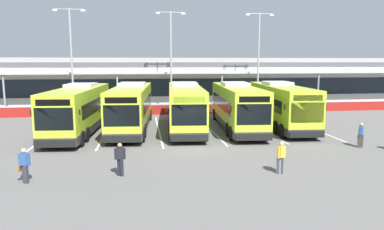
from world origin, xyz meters
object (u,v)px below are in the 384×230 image
(lamp_post_west, at_px, (71,54))
(lamp_post_centre, at_px, (171,55))
(coach_bus_centre, at_px, (185,107))
(pedestrian_child, at_px, (361,134))
(coach_bus_left_centre, at_px, (132,108))
(pedestrian_in_dark_coat, at_px, (281,157))
(coach_bus_right_centre, at_px, (237,107))
(coach_bus_leftmost, at_px, (79,110))
(pedestrian_near_bin, at_px, (120,158))
(pedestrian_with_handbag, at_px, (24,165))
(coach_bus_rightmost, at_px, (280,106))
(lamp_post_east, at_px, (259,55))

(lamp_post_west, bearing_deg, lamp_post_centre, 4.35)
(coach_bus_centre, xyz_separation_m, pedestrian_child, (10.40, -7.95, -0.91))
(coach_bus_left_centre, relative_size, pedestrian_in_dark_coat, 7.60)
(coach_bus_right_centre, xyz_separation_m, pedestrian_in_dark_coat, (-1.02, -12.06, -0.91))
(pedestrian_in_dark_coat, bearing_deg, lamp_post_west, 121.31)
(coach_bus_leftmost, relative_size, coach_bus_left_centre, 1.00)
(pedestrian_child, xyz_separation_m, lamp_post_centre, (-10.59, 19.31, 5.42))
(pedestrian_near_bin, bearing_deg, coach_bus_right_centre, 51.87)
(coach_bus_leftmost, distance_m, pedestrian_with_handbag, 11.58)
(coach_bus_centre, height_order, lamp_post_west, lamp_post_west)
(coach_bus_leftmost, distance_m, lamp_post_centre, 15.05)
(coach_bus_rightmost, height_order, pedestrian_in_dark_coat, coach_bus_rightmost)
(coach_bus_centre, height_order, pedestrian_with_handbag, coach_bus_centre)
(lamp_post_centre, bearing_deg, pedestrian_child, -61.25)
(coach_bus_leftmost, distance_m, coach_bus_centre, 8.32)
(lamp_post_centre, bearing_deg, coach_bus_centre, -89.03)
(coach_bus_rightmost, distance_m, lamp_post_centre, 14.77)
(coach_bus_right_centre, height_order, pedestrian_with_handbag, coach_bus_right_centre)
(coach_bus_leftmost, height_order, lamp_post_west, lamp_post_west)
(coach_bus_centre, bearing_deg, pedestrian_child, -37.41)
(coach_bus_rightmost, height_order, pedestrian_child, coach_bus_rightmost)
(pedestrian_child, relative_size, pedestrian_near_bin, 1.00)
(pedestrian_in_dark_coat, bearing_deg, coach_bus_left_centre, 120.77)
(coach_bus_leftmost, height_order, coach_bus_right_centre, same)
(coach_bus_centre, bearing_deg, lamp_post_west, 135.53)
(coach_bus_rightmost, bearing_deg, pedestrian_child, -74.06)
(lamp_post_centre, distance_m, lamp_post_east, 10.05)
(pedestrian_child, bearing_deg, lamp_post_east, 91.63)
(pedestrian_near_bin, height_order, lamp_post_west, lamp_post_west)
(pedestrian_in_dark_coat, xyz_separation_m, lamp_post_east, (6.63, 23.53, 5.42))
(coach_bus_centre, distance_m, pedestrian_with_handbag, 14.94)
(coach_bus_rightmost, height_order, pedestrian_near_bin, coach_bus_rightmost)
(pedestrian_with_handbag, relative_size, pedestrian_in_dark_coat, 1.00)
(coach_bus_left_centre, bearing_deg, lamp_post_east, 37.34)
(pedestrian_in_dark_coat, bearing_deg, coach_bus_rightmost, 68.46)
(coach_bus_leftmost, bearing_deg, coach_bus_rightmost, 1.74)
(pedestrian_child, xyz_separation_m, pedestrian_near_bin, (-14.98, -3.65, 0.00))
(pedestrian_with_handbag, relative_size, lamp_post_west, 0.15)
(coach_bus_left_centre, relative_size, lamp_post_east, 1.12)
(coach_bus_centre, height_order, lamp_post_centre, lamp_post_centre)
(coach_bus_leftmost, relative_size, lamp_post_west, 1.12)
(lamp_post_west, distance_m, lamp_post_east, 20.61)
(pedestrian_in_dark_coat, height_order, lamp_post_east, lamp_post_east)
(coach_bus_left_centre, bearing_deg, coach_bus_leftmost, -168.87)
(lamp_post_centre, bearing_deg, coach_bus_leftmost, -124.40)
(coach_bus_leftmost, height_order, coach_bus_rightmost, same)
(pedestrian_child, bearing_deg, pedestrian_in_dark_coat, -148.11)
(coach_bus_rightmost, bearing_deg, coach_bus_right_centre, -174.67)
(coach_bus_centre, height_order, coach_bus_right_centre, same)
(pedestrian_with_handbag, bearing_deg, lamp_post_west, 94.86)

